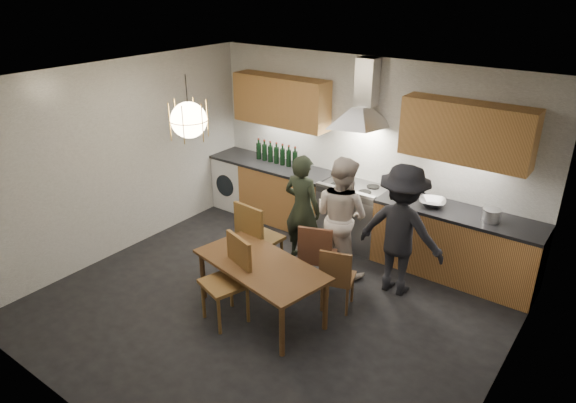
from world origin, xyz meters
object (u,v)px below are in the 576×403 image
Objects in this scene: person_left at (302,209)px; person_mid at (341,216)px; chair_back_left at (256,235)px; dining_table at (261,269)px; stock_pot at (491,215)px; mixing_bowl at (432,202)px; wine_bottles at (276,153)px; chair_front at (231,274)px; person_right at (401,230)px.

person_left is 0.57m from person_mid.
dining_table is at bearing 137.83° from chair_back_left.
person_mid is at bearing -132.73° from chair_back_left.
person_mid reaches higher than stock_pot.
chair_back_left is 2.26m from mixing_bowl.
chair_back_left is (-0.56, 0.58, 0.01)m from dining_table.
stock_pot is 0.26× the size of wine_bottles.
person_left is at bearing 112.16° from chair_front.
person_left is at bearing -160.67° from stock_pot.
mixing_bowl is 0.42× the size of wine_bottles.
wine_bottles is at bearing 134.55° from dining_table.
chair_back_left is at bearing 24.55° from person_right.
wine_bottles reaches higher than mixing_bowl.
chair_front is (0.35, -0.84, -0.02)m from chair_back_left.
chair_front is 3.00× the size of mixing_bowl.
person_right is 2.09× the size of wine_bottles.
person_right reaches higher than wine_bottles.
chair_front is 0.63× the size of person_mid.
chair_back_left is 1.31× the size of wine_bottles.
person_right is at bearing -177.02° from person_left.
stock_pot reaches higher than dining_table.
chair_back_left is 3.10× the size of mixing_bowl.
mixing_bowl is at bearing -1.88° from wine_bottles.
person_left is at bearing 1.50° from person_right.
chair_back_left is at bearing 144.77° from dining_table.
person_mid is at bearing -140.17° from mixing_bowl.
stock_pot reaches higher than chair_front.
person_right is 8.05× the size of stock_pot.
chair_front is 0.61× the size of person_right.
wine_bottles reaches higher than chair_back_left.
person_mid is (0.44, 1.58, 0.22)m from chair_front.
person_left is 7.36× the size of stock_pot.
stock_pot is (2.18, 0.77, 0.23)m from person_left.
wine_bottles is (-2.46, 0.79, 0.25)m from person_right.
mixing_bowl reaches higher than dining_table.
person_right is 4.94× the size of mixing_bowl.
person_right is (1.37, 0.07, 0.07)m from person_left.
person_left is 0.95× the size of person_mid.
stock_pot is at bearing -1.67° from wine_bottles.
chair_front is at bearing 94.72° from person_left.
stock_pot is at bearing 65.71° from chair_front.
chair_front is at bearing -131.64° from stock_pot.
stock_pot is at bearing -146.90° from person_mid.
person_left reaches higher than dining_table.
stock_pot is at bearing -0.93° from mixing_bowl.
person_right reaches higher than chair_front.
dining_table is at bearing 67.95° from chair_front.
mixing_bowl is (0.09, 0.70, 0.13)m from person_right.
person_mid is 7.76× the size of stock_pot.
chair_back_left is 1.78m from person_right.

